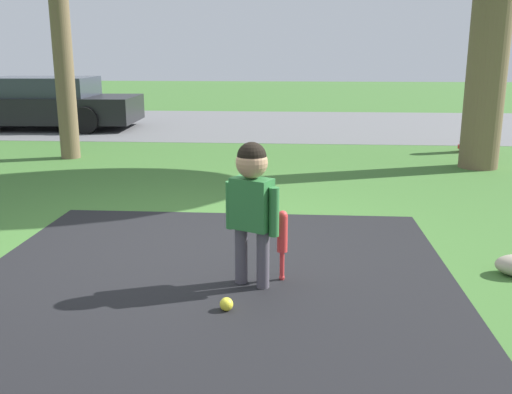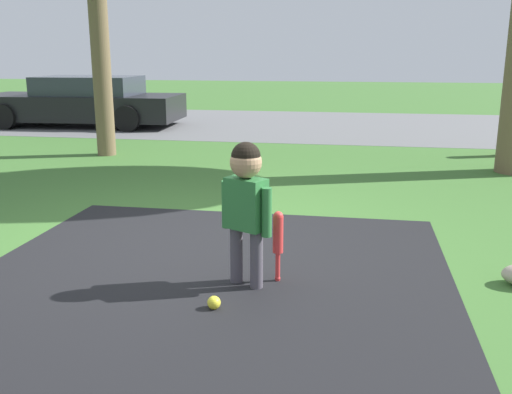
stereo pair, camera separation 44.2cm
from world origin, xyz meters
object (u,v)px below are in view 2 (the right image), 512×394
parked_car (83,102)px  fire_hydrant (510,132)px  child (246,194)px  baseball_bat (278,237)px  sports_ball (214,303)px

parked_car → fire_hydrant: bearing=161.1°
child → baseball_bat: 0.42m
sports_ball → fire_hydrant: bearing=62.8°
sports_ball → fire_hydrant: (3.34, 6.49, 0.35)m
child → parked_car: size_ratio=0.23×
fire_hydrant → sports_ball: bearing=-117.2°
baseball_bat → fire_hydrant: 6.65m
child → fire_hydrant: bearing=88.7°
sports_ball → parked_car: (-5.41, 9.03, 0.50)m
sports_ball → parked_car: parked_car is taller
sports_ball → parked_car: bearing=120.9°
baseball_bat → sports_ball: size_ratio=5.98×
baseball_bat → parked_car: (-5.75, 8.48, 0.20)m
child → sports_ball: size_ratio=11.72×
parked_car → sports_ball: bearing=118.2°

